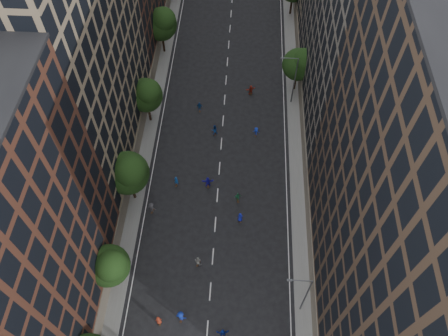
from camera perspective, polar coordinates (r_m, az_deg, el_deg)
name	(u,v)px	position (r m, az deg, el deg)	size (l,w,h in m)	color
ground	(223,123)	(67.61, -0.15, 5.87)	(240.00, 240.00, 0.00)	black
sidewalk_left	(153,85)	(74.09, -9.28, 10.61)	(4.00, 105.00, 0.15)	slate
sidewalk_right	(299,91)	(73.23, 9.75, 9.87)	(4.00, 105.00, 0.15)	slate
bldg_left_b	(58,53)	(56.27, -20.83, 13.81)	(14.00, 26.00, 34.00)	#907B5E
bldg_right_a	(426,215)	(41.63, 24.84, -5.62)	(14.00, 30.00, 36.00)	#453325
bldg_right_b	(373,20)	(61.53, 18.93, 17.78)	(14.00, 28.00, 33.00)	#5D564D
tree_left_1	(110,266)	(50.88, -14.72, -12.24)	(4.80, 4.80, 8.21)	black
tree_left_2	(128,172)	(55.59, -12.40, -0.54)	(5.60, 5.60, 9.45)	black
tree_left_3	(146,94)	(64.63, -10.11, 9.47)	(5.00, 5.00, 8.58)	black
tree_left_4	(162,23)	(76.25, -8.16, 18.24)	(5.40, 5.40, 9.08)	black
tree_right_a	(300,63)	(69.65, 9.87, 13.32)	(5.00, 5.00, 8.39)	black
streetlamp_near	(304,294)	(49.34, 10.47, -15.88)	(2.64, 0.22, 9.06)	#595B60
streetlamp_far	(293,78)	(67.74, 9.06, 11.49)	(2.64, 0.22, 9.06)	#595B60
skater_3	(181,317)	(52.47, -5.65, -18.75)	(1.24, 0.71, 1.92)	#132A9C
skater_5	(223,333)	(51.96, -0.16, -20.73)	(1.45, 0.46, 1.56)	navy
skater_6	(159,320)	(52.85, -8.53, -19.08)	(0.75, 0.49, 1.53)	#A9331C
skater_8	(198,261)	(54.71, -3.42, -12.04)	(0.81, 0.63, 1.67)	#B2B3AE
skater_9	(152,208)	(58.66, -9.41, -5.16)	(1.15, 0.66, 1.78)	#3F3E43
skater_10	(238,197)	(58.81, 1.82, -3.82)	(0.98, 0.41, 1.68)	#1D623B
skater_11	(208,182)	(60.03, -2.13, -1.86)	(1.66, 0.53, 1.79)	#1D15B2
skater_12	(240,217)	(57.32, 2.12, -6.45)	(0.79, 0.52, 1.62)	#161FB3
skater_13	(176,181)	(60.48, -6.25, -1.70)	(0.64, 0.42, 1.76)	#124394
skater_14	(214,130)	(65.58, -1.26, 4.98)	(0.87, 0.68, 1.79)	#164BB5
skater_15	(256,132)	(65.71, 4.21, 4.76)	(0.98, 0.57, 1.52)	#1731BD
skater_16	(200,107)	(68.88, -3.20, 7.98)	(0.96, 0.40, 1.64)	#124393
skater_17	(251,90)	(71.41, 3.51, 10.13)	(1.58, 0.50, 1.71)	#A92B1C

